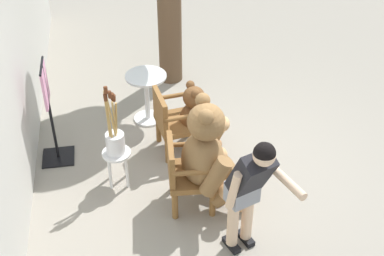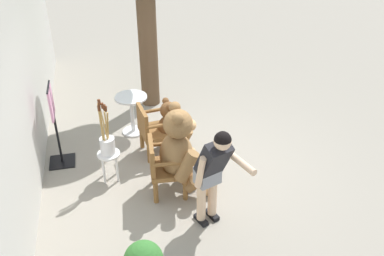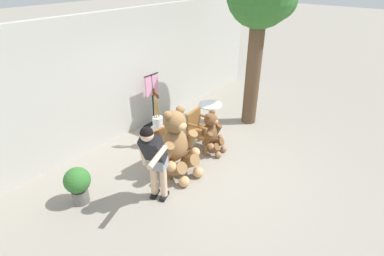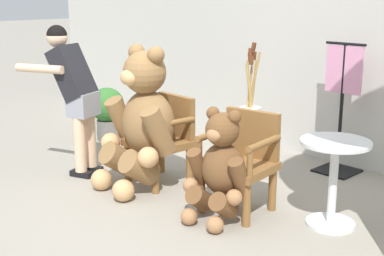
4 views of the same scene
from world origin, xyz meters
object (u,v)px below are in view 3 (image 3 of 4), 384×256
Objects in this scene: teddy_bear_large at (177,144)px; brush_bucket at (157,120)px; clothing_display_stand at (153,100)px; patio_tree at (263,1)px; potted_plant at (78,183)px; teddy_bear_small at (211,133)px; wooden_chair_left at (168,149)px; white_stool at (158,132)px; person_visitor at (154,157)px; round_side_table at (210,115)px; wooden_chair_right at (200,129)px.

teddy_bear_large is 1.13m from brush_bucket.
teddy_bear_large is 1.01× the size of clothing_display_stand.
potted_plant is (-4.54, 0.75, -2.51)m from patio_tree.
wooden_chair_left is at bearing 164.23° from teddy_bear_small.
patio_tree reaches higher than white_stool.
person_visitor is 1.40m from potted_plant.
clothing_display_stand is (1.08, 1.50, 0.26)m from wooden_chair_left.
brush_bucket is at bearing 63.80° from teddy_bear_large.
white_stool is at bearing -51.89° from brush_bucket.
brush_bucket is 0.24× the size of patio_tree.
clothing_display_stand is (0.60, 0.74, 0.06)m from brush_bucket.
person_visitor reaches higher than round_side_table.
clothing_display_stand reaches higher than round_side_table.
teddy_bear_small is at bearing -87.04° from wooden_chair_right.
person_visitor reaches higher than brush_bucket.
person_visitor is (-1.85, -0.19, 0.45)m from teddy_bear_small.
wooden_chair_right is 0.62× the size of teddy_bear_large.
patio_tree reaches higher than teddy_bear_large.
wooden_chair_left is 1.26× the size of potted_plant.
clothing_display_stand is (1.09, 1.75, 0.04)m from teddy_bear_large.
clothing_display_stand reaches higher than white_stool.
potted_plant is (-2.14, -0.24, -0.26)m from brush_bucket.
potted_plant is (-2.67, 0.51, -0.07)m from wooden_chair_right.
potted_plant is (-3.41, 0.24, -0.05)m from round_side_table.
teddy_bear_large is 3.66m from patio_tree.
potted_plant is at bearing 162.89° from wooden_chair_left.
patio_tree reaches higher than wooden_chair_right.
patio_tree is (1.87, -0.24, 2.45)m from wooden_chair_right.
patio_tree is at bearing -44.00° from clothing_display_stand.
teddy_bear_large is at bearing -24.94° from potted_plant.
clothing_display_stand is (0.05, 1.79, 0.26)m from teddy_bear_small.
round_side_table is at bearing -20.85° from white_stool.
brush_bucket reaches higher than wooden_chair_right.
white_stool is at bearing 6.47° from potted_plant.
clothing_display_stand is at bearing 54.12° from wooden_chair_left.
round_side_table is at bearing -20.90° from brush_bucket.
patio_tree reaches higher than teddy_bear_small.
person_visitor is 3.34× the size of white_stool.
teddy_bear_large is at bearing -121.95° from clothing_display_stand.
round_side_table is (1.27, -0.48, 0.09)m from white_stool.
teddy_bear_small reaches higher than wooden_chair_left.
wooden_chair_right is 0.93m from white_stool.
potted_plant is at bearing 163.41° from teddy_bear_small.
teddy_bear_large is at bearing -116.31° from white_stool.
teddy_bear_small reaches higher than round_side_table.
brush_bucket is 2.17m from potted_plant.
white_stool is at bearing 63.69° from teddy_bear_large.
teddy_bear_large is 1.46× the size of teddy_bear_small.
patio_tree is 3.33m from clothing_display_stand.
round_side_table reaches higher than potted_plant.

